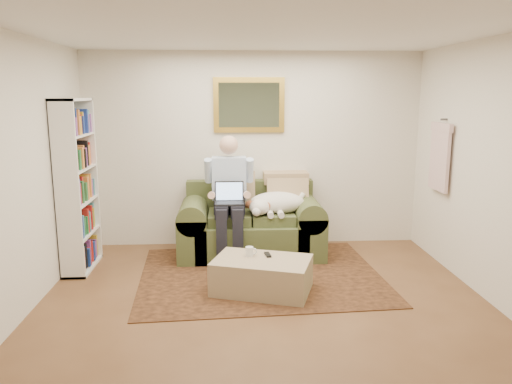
{
  "coord_description": "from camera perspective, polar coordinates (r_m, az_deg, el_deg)",
  "views": [
    {
      "loc": [
        -0.34,
        -4.2,
        2.06
      ],
      "look_at": [
        -0.03,
        1.35,
        0.95
      ],
      "focal_mm": 35.0,
      "sensor_mm": 36.0,
      "label": 1
    }
  ],
  "objects": [
    {
      "name": "rug",
      "position": [
        5.81,
        0.52,
        -9.44
      ],
      "size": [
        2.84,
        2.33,
        0.01
      ],
      "primitive_type": "cube",
      "rotation": [
        0.0,
        0.0,
        0.06
      ],
      "color": "black",
      "rests_on": "room_shell"
    },
    {
      "name": "tv_remote",
      "position": [
        5.34,
        1.35,
        -7.17
      ],
      "size": [
        0.07,
        0.16,
        0.02
      ],
      "primitive_type": "cube",
      "rotation": [
        0.0,
        0.0,
        0.14
      ],
      "color": "black",
      "rests_on": "ottoman"
    },
    {
      "name": "hanging_shirt",
      "position": [
        6.37,
        20.28,
        4.19
      ],
      "size": [
        0.06,
        0.52,
        0.9
      ],
      "primitive_type": null,
      "color": "beige",
      "rests_on": "room_shell"
    },
    {
      "name": "ottoman",
      "position": [
        5.3,
        0.7,
        -9.52
      ],
      "size": [
        1.13,
        0.9,
        0.36
      ],
      "primitive_type": "cube",
      "rotation": [
        0.0,
        0.0,
        -0.31
      ],
      "color": "tan",
      "rests_on": "room_shell"
    },
    {
      "name": "coffee_mug",
      "position": [
        5.32,
        -0.76,
        -6.82
      ],
      "size": [
        0.08,
        0.08,
        0.1
      ],
      "primitive_type": "cylinder",
      "color": "white",
      "rests_on": "ottoman"
    },
    {
      "name": "laptop",
      "position": [
        6.1,
        -3.07,
        -0.61
      ],
      "size": [
        0.35,
        0.28,
        0.26
      ],
      "color": "black",
      "rests_on": "seated_man"
    },
    {
      "name": "sofa",
      "position": [
        6.45,
        -0.59,
        -4.41
      ],
      "size": [
        1.83,
        0.93,
        1.1
      ],
      "color": "#586535",
      "rests_on": "room_shell"
    },
    {
      "name": "sleeping_dog",
      "position": [
        6.29,
        2.42,
        -1.23
      ],
      "size": [
        0.75,
        0.47,
        0.28
      ],
      "primitive_type": null,
      "color": "white",
      "rests_on": "sofa"
    },
    {
      "name": "wall_mirror",
      "position": [
        6.68,
        -0.81,
        9.91
      ],
      "size": [
        0.94,
        0.04,
        0.72
      ],
      "color": "gold",
      "rests_on": "room_shell"
    },
    {
      "name": "seated_man",
      "position": [
        6.17,
        -3.07,
        -0.81
      ],
      "size": [
        0.6,
        0.86,
        1.54
      ],
      "primitive_type": null,
      "color": "#8CABD8",
      "rests_on": "sofa"
    },
    {
      "name": "bookshelf",
      "position": [
        6.15,
        -19.78,
        0.69
      ],
      "size": [
        0.28,
        0.8,
        2.0
      ],
      "primitive_type": null,
      "color": "white",
      "rests_on": "room_shell"
    },
    {
      "name": "room_shell",
      "position": [
        4.63,
        1.06,
        1.84
      ],
      "size": [
        4.51,
        5.0,
        2.61
      ],
      "color": "brown",
      "rests_on": "ground"
    }
  ]
}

